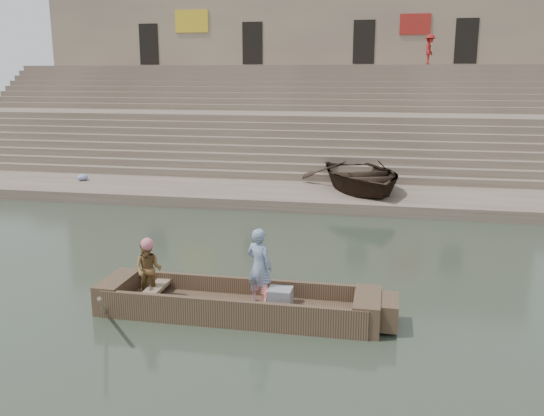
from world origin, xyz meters
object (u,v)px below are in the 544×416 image
(rowing_man, at_px, (148,270))
(pedestrian, at_px, (430,49))
(beached_rowboat, at_px, (361,175))
(main_rowboat, at_px, (237,310))
(television, at_px, (279,298))
(standing_man, at_px, (259,266))

(rowing_man, distance_m, pedestrian, 25.94)
(beached_rowboat, distance_m, pedestrian, 14.32)
(rowing_man, bearing_deg, beached_rowboat, 68.44)
(main_rowboat, distance_m, television, 0.91)
(rowing_man, distance_m, beached_rowboat, 12.04)
(television, bearing_deg, beached_rowboat, 85.11)
(television, bearing_deg, pedestrian, 80.74)
(rowing_man, relative_size, pedestrian, 0.72)
(rowing_man, bearing_deg, main_rowboat, -3.90)
(main_rowboat, bearing_deg, television, -0.00)
(television, distance_m, beached_rowboat, 11.52)
(main_rowboat, height_order, television, television)
(rowing_man, relative_size, television, 2.61)
(main_rowboat, xyz_separation_m, pedestrian, (4.85, 24.51, 5.93))
(television, relative_size, pedestrian, 0.27)
(pedestrian, bearing_deg, rowing_man, 176.61)
(standing_man, bearing_deg, pedestrian, -76.64)
(rowing_man, xyz_separation_m, pedestrian, (6.71, 24.51, 5.22))
(main_rowboat, xyz_separation_m, rowing_man, (-1.86, 0.01, 0.71))
(standing_man, height_order, beached_rowboat, standing_man)
(rowing_man, xyz_separation_m, beached_rowboat, (3.69, 11.46, 0.14))
(beached_rowboat, relative_size, pedestrian, 3.22)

